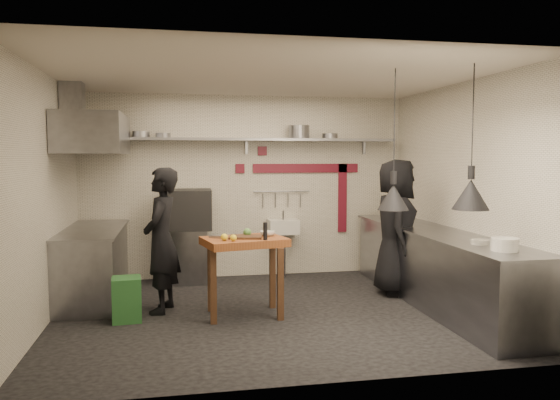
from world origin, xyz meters
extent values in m
plane|color=black|center=(0.00, 0.00, 0.00)|extent=(5.00, 5.00, 0.00)
plane|color=beige|center=(0.00, 0.00, 2.80)|extent=(5.00, 5.00, 0.00)
cube|color=beige|center=(0.00, 2.10, 1.40)|extent=(5.00, 0.04, 2.80)
cube|color=beige|center=(0.00, -2.10, 1.40)|extent=(5.00, 0.04, 2.80)
cube|color=beige|center=(-2.50, 0.00, 1.40)|extent=(0.04, 4.20, 2.80)
cube|color=beige|center=(2.50, 0.00, 1.40)|extent=(0.04, 4.20, 2.80)
cube|color=maroon|center=(0.95, 2.08, 1.68)|extent=(1.70, 0.02, 0.14)
cube|color=maroon|center=(1.55, 2.08, 1.20)|extent=(0.14, 0.02, 1.10)
cube|color=maroon|center=(0.25, 2.08, 1.95)|extent=(0.14, 0.02, 0.14)
cube|color=maroon|center=(-0.10, 2.08, 1.68)|extent=(0.14, 0.02, 0.14)
cube|color=slate|center=(0.00, 1.92, 2.12)|extent=(4.60, 0.34, 0.04)
cube|color=slate|center=(-1.90, 2.07, 2.02)|extent=(0.04, 0.06, 0.24)
cube|color=slate|center=(0.00, 2.07, 2.02)|extent=(0.04, 0.06, 0.24)
cube|color=slate|center=(1.90, 2.07, 2.02)|extent=(0.04, 0.06, 0.24)
cylinder|color=slate|center=(-1.56, 1.92, 2.19)|extent=(0.30, 0.30, 0.09)
cylinder|color=slate|center=(-1.25, 1.92, 2.18)|extent=(0.23, 0.23, 0.07)
cylinder|color=slate|center=(0.80, 1.92, 2.24)|extent=(0.40, 0.40, 0.20)
cylinder|color=slate|center=(1.29, 1.92, 2.18)|extent=(0.26, 0.26, 0.08)
cube|color=slate|center=(-0.94, 1.81, 0.40)|extent=(0.65, 0.59, 0.80)
cube|color=black|center=(-0.90, 1.77, 1.09)|extent=(0.69, 0.65, 0.58)
cube|color=maroon|center=(-0.95, 1.52, 1.09)|extent=(0.47, 0.05, 0.46)
cube|color=black|center=(-0.91, 1.49, 1.09)|extent=(0.34, 0.03, 0.34)
cube|color=silver|center=(0.55, 1.92, 0.78)|extent=(0.46, 0.34, 0.22)
cylinder|color=slate|center=(0.55, 1.92, 0.96)|extent=(0.03, 0.03, 0.14)
cylinder|color=slate|center=(0.55, 1.88, 0.34)|extent=(0.06, 0.06, 0.66)
cylinder|color=slate|center=(0.55, 2.06, 1.32)|extent=(0.90, 0.02, 0.02)
cube|color=slate|center=(2.15, 0.00, 0.45)|extent=(0.70, 3.80, 0.90)
cube|color=slate|center=(2.15, 0.00, 0.92)|extent=(0.76, 3.90, 0.03)
cylinder|color=silver|center=(2.12, -1.47, 1.00)|extent=(0.35, 0.35, 0.13)
cylinder|color=silver|center=(2.10, -1.06, 0.96)|extent=(0.25, 0.25, 0.05)
cube|color=slate|center=(-2.15, 1.05, 0.45)|extent=(0.70, 1.90, 0.90)
cube|color=slate|center=(-2.15, 1.05, 0.92)|extent=(0.76, 2.00, 0.03)
cube|color=slate|center=(-2.10, 1.05, 2.15)|extent=(0.78, 1.60, 0.50)
cube|color=slate|center=(-2.35, 1.05, 2.55)|extent=(0.28, 0.28, 0.50)
cube|color=#25602B|center=(-1.64, -0.01, 0.25)|extent=(0.35, 0.35, 0.50)
cube|color=#462C1B|center=(-0.29, -0.06, 0.93)|extent=(0.42, 0.34, 0.02)
cylinder|color=black|center=(-0.09, -0.25, 1.02)|extent=(0.06, 0.06, 0.20)
sphere|color=yellow|center=(-0.55, -0.22, 0.96)|extent=(0.10, 0.10, 0.08)
sphere|color=yellow|center=(-0.45, -0.28, 0.96)|extent=(0.07, 0.07, 0.07)
sphere|color=#4B7F39|center=(-0.25, 0.05, 0.97)|extent=(0.11, 0.11, 0.10)
cube|color=slate|center=(-0.60, 0.02, 0.94)|extent=(0.22, 0.19, 0.03)
imported|color=silver|center=(-0.01, 0.05, 0.95)|extent=(0.20, 0.20, 0.06)
imported|color=black|center=(-1.25, 0.30, 0.87)|extent=(0.55, 0.71, 1.73)
imported|color=black|center=(1.84, 0.59, 0.91)|extent=(0.82, 1.02, 1.83)
camera|label=1|loc=(-1.07, -6.31, 1.87)|focal=35.00mm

